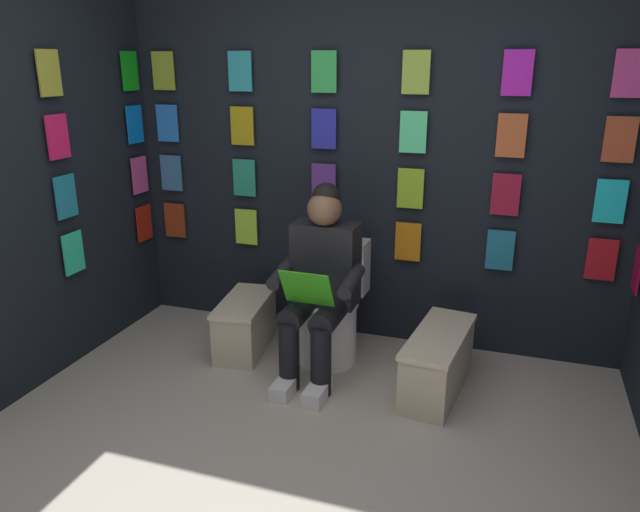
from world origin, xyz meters
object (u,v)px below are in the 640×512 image
Objects in this scene: toilet at (331,310)px; comic_longbox_near at (245,324)px; person_reading at (320,283)px; comic_longbox_far at (438,362)px.

toilet is 0.60m from comic_longbox_near.
person_reading is (0.00, 0.23, 0.27)m from toilet.
comic_longbox_near is (0.58, 0.10, -0.14)m from toilet.
comic_longbox_far is (-0.74, 0.01, -0.41)m from person_reading.
person_reading reaches higher than comic_longbox_near.
person_reading is at bearing 90.12° from toilet.
comic_longbox_near is at bearing 10.57° from toilet.
toilet is at bearing -177.71° from comic_longbox_near.
person_reading is at bearing 6.34° from comic_longbox_far.
comic_longbox_far reaches higher than comic_longbox_near.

